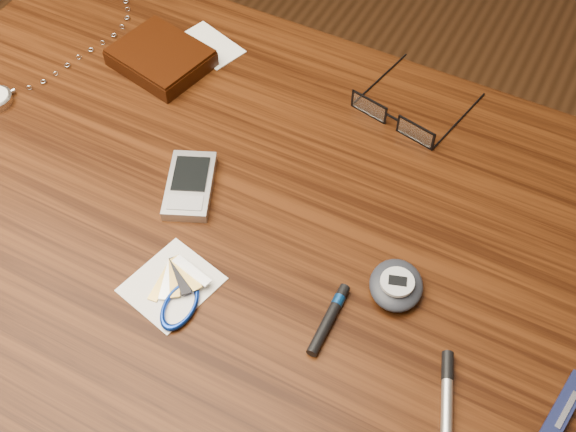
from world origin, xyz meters
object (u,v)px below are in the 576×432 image
object	(u,v)px
silver_pen	(447,409)
notepad_keys	(177,293)
eyeglasses	(395,117)
pda_phone	(190,185)
desk	(238,267)
pedometer	(396,285)
wallet_and_card	(162,57)
pocket_knife	(564,407)
pocket_watch	(1,95)

from	to	relation	value
silver_pen	notepad_keys	bearing A→B (deg)	-177.90
eyeglasses	pda_phone	world-z (taller)	eyeglasses
desk	pedometer	size ratio (longest dim) A/B	12.37
desk	wallet_and_card	world-z (taller)	wallet_and_card
desk	eyeglasses	world-z (taller)	eyeglasses
wallet_and_card	pocket_knife	world-z (taller)	wallet_and_card
wallet_and_card	eyeglasses	world-z (taller)	eyeglasses
wallet_and_card	pocket_watch	world-z (taller)	wallet_and_card
pocket_watch	pda_phone	size ratio (longest dim) A/B	2.61
pda_phone	pocket_knife	world-z (taller)	pda_phone
silver_pen	pocket_knife	bearing A→B (deg)	28.76
notepad_keys	pocket_knife	xyz separation A→B (m)	(0.40, 0.07, 0.00)
pocket_watch	wallet_and_card	bearing A→B (deg)	45.65
desk	pda_phone	size ratio (longest dim) A/B	8.97
notepad_keys	pocket_knife	world-z (taller)	same
pocket_knife	silver_pen	bearing A→B (deg)	-151.24
pda_phone	notepad_keys	bearing A→B (deg)	-63.27
pocket_watch	pda_phone	xyz separation A→B (m)	(0.30, -0.02, 0.00)
pocket_watch	pocket_knife	xyz separation A→B (m)	(0.77, -0.08, -0.00)
eyeglasses	pedometer	distance (m)	0.25
eyeglasses	notepad_keys	bearing A→B (deg)	-107.51
pocket_watch	silver_pen	distance (m)	0.68
pedometer	silver_pen	distance (m)	0.14
eyeglasses	pocket_knife	bearing A→B (deg)	-43.64
silver_pen	pocket_watch	bearing A→B (deg)	168.62
pocket_watch	pocket_knife	world-z (taller)	pocket_watch
desk	pedometer	distance (m)	0.23
pda_phone	silver_pen	distance (m)	0.39
pocket_watch	silver_pen	bearing A→B (deg)	-11.38
wallet_and_card	pedometer	bearing A→B (deg)	-23.90
pocket_watch	pda_phone	distance (m)	0.30
wallet_and_card	desk	bearing A→B (deg)	-40.13
pda_phone	wallet_and_card	bearing A→B (deg)	131.72
desk	silver_pen	size ratio (longest dim) A/B	7.25
pedometer	pocket_knife	size ratio (longest dim) A/B	1.00
wallet_and_card	pocket_knife	xyz separation A→B (m)	(0.62, -0.24, -0.01)
desk	wallet_and_card	xyz separation A→B (m)	(-0.22, 0.18, 0.12)
pedometer	silver_pen	xyz separation A→B (m)	(0.10, -0.10, -0.01)
pocket_watch	silver_pen	xyz separation A→B (m)	(0.67, -0.13, -0.00)
wallet_and_card	notepad_keys	xyz separation A→B (m)	(0.22, -0.30, -0.01)
eyeglasses	pocket_knife	size ratio (longest dim) A/B	1.88
pda_phone	eyeglasses	bearing A→B (deg)	50.70
pedometer	eyeglasses	bearing A→B (deg)	112.78
wallet_and_card	notepad_keys	world-z (taller)	wallet_and_card
desk	notepad_keys	world-z (taller)	notepad_keys
wallet_and_card	eyeglasses	distance (m)	0.33
wallet_and_card	pda_phone	bearing A→B (deg)	-48.28
pocket_watch	notepad_keys	world-z (taller)	same
eyeglasses	pda_phone	distance (m)	0.28
eyeglasses	silver_pen	xyz separation A→B (m)	(0.19, -0.33, -0.01)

